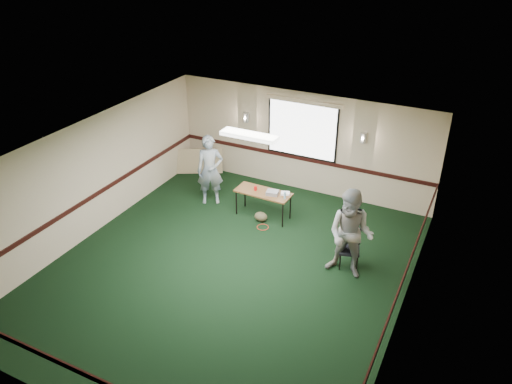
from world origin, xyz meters
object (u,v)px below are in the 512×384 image
at_px(folding_table, 263,194).
at_px(person_right, 351,234).
at_px(projector, 272,193).
at_px(conference_chair, 350,244).
at_px(person_left, 210,170).

xyz_separation_m(folding_table, person_right, (2.53, -1.28, 0.33)).
bearing_deg(projector, conference_chair, -33.60).
bearing_deg(person_left, person_right, -49.13).
bearing_deg(conference_chair, person_right, -94.02).
bearing_deg(person_left, folding_table, -33.12).
bearing_deg(folding_table, conference_chair, -19.30).
relative_size(folding_table, person_right, 0.72).
bearing_deg(person_right, person_left, 163.32).
relative_size(projector, person_left, 0.15).
distance_m(folding_table, person_right, 2.86).
height_order(folding_table, projector, projector).
xyz_separation_m(folding_table, person_left, (-1.52, 0.06, 0.28)).
height_order(projector, person_right, person_right).
bearing_deg(projector, person_left, 166.40).
distance_m(projector, conference_chair, 2.40).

